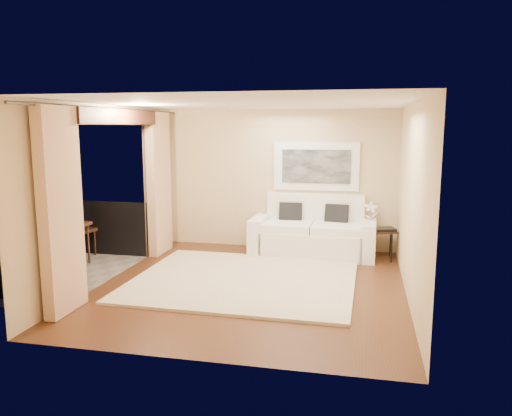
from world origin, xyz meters
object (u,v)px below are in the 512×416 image
(bistro_table, at_px, (66,229))
(sofa, at_px, (313,234))
(orchid, at_px, (371,215))
(ice_bucket, at_px, (58,217))
(balcony_chair_far, at_px, (74,225))
(side_table, at_px, (380,233))
(balcony_chair_near, at_px, (57,241))

(bistro_table, bearing_deg, sofa, 23.39)
(orchid, xyz_separation_m, ice_bucket, (-5.24, -1.76, 0.07))
(sofa, height_order, balcony_chair_far, sofa)
(bistro_table, relative_size, ice_bucket, 3.71)
(bistro_table, distance_m, ice_bucket, 0.25)
(side_table, relative_size, orchid, 1.32)
(orchid, relative_size, bistro_table, 0.64)
(side_table, bearing_deg, ice_bucket, -163.68)
(orchid, bearing_deg, sofa, -176.11)
(balcony_chair_near, xyz_separation_m, ice_bucket, (-0.23, 0.41, 0.32))
(sofa, distance_m, ice_bucket, 4.54)
(bistro_table, xyz_separation_m, ice_bucket, (-0.16, 0.06, 0.18))
(balcony_chair_far, bearing_deg, balcony_chair_near, 115.06)
(sofa, xyz_separation_m, balcony_chair_far, (-4.20, -1.21, 0.23))
(sofa, bearing_deg, ice_bucket, -156.45)
(orchid, relative_size, balcony_chair_far, 0.45)
(orchid, height_order, ice_bucket, orchid)
(side_table, distance_m, balcony_chair_far, 5.53)
(bistro_table, bearing_deg, balcony_chair_far, 107.62)
(sofa, bearing_deg, orchid, 5.52)
(orchid, height_order, balcony_chair_near, orchid)
(orchid, xyz_separation_m, balcony_chair_near, (-5.01, -2.16, -0.25))
(sofa, relative_size, ice_bucket, 11.57)
(bistro_table, height_order, ice_bucket, ice_bucket)
(orchid, bearing_deg, ice_bucket, -161.45)
(balcony_chair_near, bearing_deg, orchid, 28.22)
(orchid, height_order, bistro_table, orchid)
(side_table, bearing_deg, bistro_table, -162.64)
(balcony_chair_near, bearing_deg, ice_bucket, 124.00)
(sofa, bearing_deg, bistro_table, -154.98)
(orchid, distance_m, balcony_chair_near, 5.47)
(bistro_table, bearing_deg, side_table, 17.36)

